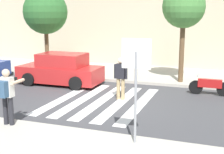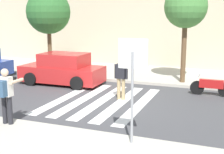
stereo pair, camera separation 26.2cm
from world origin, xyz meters
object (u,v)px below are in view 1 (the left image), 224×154
street_tree_center (184,8)px  stop_sign (136,68)px  motorcycle (210,86)px  parked_car_red (61,70)px  photographer_with_backpack (6,92)px  street_tree_west (45,12)px  pedestrian_crossing (121,76)px

street_tree_center → stop_sign: bearing=-91.0°
stop_sign → motorcycle: 6.67m
parked_car_red → photographer_with_backpack: bearing=-76.1°
motorcycle → stop_sign: bearing=-104.3°
street_tree_west → parked_car_red: bearing=-47.8°
parked_car_red → pedestrian_crossing: bearing=-24.3°
photographer_with_backpack → street_tree_center: 9.30m
street_tree_west → stop_sign: bearing=-47.5°
pedestrian_crossing → street_tree_center: size_ratio=0.37×
stop_sign → street_tree_west: size_ratio=0.58×
motorcycle → street_tree_west: (-9.35, 2.23, 3.11)m
photographer_with_backpack → street_tree_west: street_tree_west is taller
photographer_with_backpack → motorcycle: bearing=48.4°
stop_sign → photographer_with_backpack: (-3.99, -0.03, -0.97)m
motorcycle → street_tree_center: 3.99m
pedestrian_crossing → street_tree_west: (-5.95, 4.19, 2.55)m
photographer_with_backpack → pedestrian_crossing: bearing=63.2°
photographer_with_backpack → street_tree_center: street_tree_center is taller
photographer_with_backpack → parked_car_red: 6.17m
stop_sign → street_tree_west: (-7.76, 8.48, 1.39)m
pedestrian_crossing → parked_car_red: bearing=155.7°
stop_sign → street_tree_west: 11.58m
pedestrian_crossing → motorcycle: size_ratio=0.98×
motorcycle → photographer_with_backpack: bearing=-131.6°
motorcycle → street_tree_west: size_ratio=0.38×
stop_sign → motorcycle: bearing=75.7°
pedestrian_crossing → street_tree_center: (1.94, 3.61, 2.76)m
stop_sign → street_tree_center: size_ratio=0.59×
stop_sign → motorcycle: stop_sign is taller
photographer_with_backpack → motorcycle: size_ratio=0.98×
photographer_with_backpack → parked_car_red: photographer_with_backpack is taller
parked_car_red → motorcycle: bearing=2.4°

